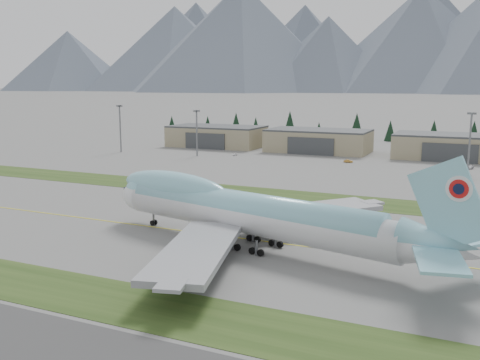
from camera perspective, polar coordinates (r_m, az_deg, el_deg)
The scene contains 14 objects.
ground at distance 118.99m, azimuth -5.02°, elevation -5.57°, with size 7000.00×7000.00×0.00m, color #61615F.
grass_strip_near at distance 89.62m, azimuth -17.24°, elevation -11.37°, with size 400.00×14.00×0.08m, color #284117.
grass_strip_far at distance 158.59m, azimuth 2.97°, elevation -1.55°, with size 400.00×18.00×0.08m, color #284117.
taxiway_line_main at distance 118.99m, azimuth -5.02°, elevation -5.57°, with size 400.00×0.40×0.02m, color yellow.
boeing_747_freighter at distance 106.52m, azimuth 0.76°, elevation -3.42°, with size 82.89×69.47×21.77m.
hangar_left at distance 281.05m, azimuth -2.50°, elevation 4.70°, with size 48.00×26.60×10.80m.
hangar_center at distance 260.95m, azimuth 8.36°, elevation 4.18°, with size 48.00×26.60×10.80m.
hangar_right at distance 251.22m, azimuth 21.65°, elevation 3.34°, with size 48.00×26.60×10.80m.
floodlight_masts at distance 218.78m, azimuth 8.99°, elevation 5.69°, with size 203.89×7.32×23.09m.
service_vehicle_a at distance 244.79m, azimuth -0.54°, elevation 2.62°, with size 1.22×3.04×1.04m, color white.
service_vehicle_b at distance 227.40m, azimuth 11.47°, elevation 1.84°, with size 1.32×3.75×1.24m, color #B67E2D.
service_vehicle_c at distance 224.34m, azimuth 23.33°, elevation 1.09°, with size 1.79×4.40×1.28m, color silver.
conifer_belt at distance 318.09m, azimuth 13.89°, elevation 5.31°, with size 269.07×14.66×16.09m.
mountain_ridge_front at distance 2316.39m, azimuth 21.20°, elevation 14.37°, with size 4292.45×1215.96×514.29m.
Camera 1 is at (56.53, -99.62, 32.25)m, focal length 40.00 mm.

